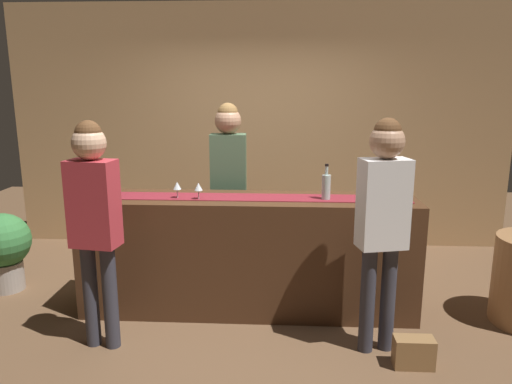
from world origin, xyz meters
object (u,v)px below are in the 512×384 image
at_px(wine_glass_near_customer, 198,187).
at_px(bartender, 229,173).
at_px(customer_sipping, 383,211).
at_px(potted_plant_tall, 3,246).
at_px(wine_glass_mid_counter, 177,186).
at_px(customer_browsing, 94,211).
at_px(wine_bottle_amber, 379,184).
at_px(wine_bottle_clear, 326,186).
at_px(wine_bottle_green, 100,183).
at_px(handbag, 414,352).

xyz_separation_m(wine_glass_near_customer, bartender, (0.18, 0.67, -0.00)).
bearing_deg(customer_sipping, bartender, 122.96).
bearing_deg(bartender, potted_plant_tall, 6.10).
height_order(wine_glass_mid_counter, customer_browsing, customer_browsing).
bearing_deg(wine_bottle_amber, customer_sipping, -98.29).
xyz_separation_m(wine_bottle_clear, bartender, (-0.88, 0.62, -0.01)).
xyz_separation_m(wine_bottle_clear, customer_sipping, (0.35, -0.59, -0.05)).
distance_m(wine_glass_near_customer, customer_sipping, 1.51).
relative_size(wine_bottle_green, wine_glass_near_customer, 2.10).
bearing_deg(customer_sipping, handbag, -57.20).
distance_m(potted_plant_tall, handbag, 3.80).
height_order(wine_bottle_clear, handbag, wine_bottle_clear).
bearing_deg(wine_bottle_green, wine_bottle_clear, -1.24).
xyz_separation_m(wine_bottle_clear, customer_browsing, (-1.72, -0.65, -0.07)).
xyz_separation_m(wine_glass_mid_counter, customer_sipping, (1.60, -0.57, -0.04)).
relative_size(wine_bottle_clear, wine_glass_near_customer, 2.10).
bearing_deg(wine_bottle_amber, customer_browsing, -160.49).
distance_m(wine_glass_near_customer, customer_browsing, 0.89).
distance_m(wine_bottle_green, handbag, 2.85).
relative_size(wine_bottle_amber, customer_browsing, 0.18).
height_order(wine_bottle_green, wine_glass_mid_counter, wine_bottle_green).
height_order(wine_bottle_green, customer_browsing, customer_browsing).
height_order(wine_bottle_green, potted_plant_tall, wine_bottle_green).
xyz_separation_m(customer_sipping, potted_plant_tall, (-3.39, 0.91, -0.64)).
distance_m(customer_browsing, potted_plant_tall, 1.75).
distance_m(wine_bottle_green, wine_glass_near_customer, 0.88).
bearing_deg(wine_glass_mid_counter, wine_bottle_amber, 5.02).
relative_size(wine_glass_near_customer, handbag, 0.51).
distance_m(wine_bottle_amber, potted_plant_tall, 3.57).
distance_m(wine_bottle_amber, handbag, 1.39).
bearing_deg(wine_glass_mid_counter, wine_glass_near_customer, -9.55).
distance_m(wine_glass_near_customer, handbag, 2.07).
height_order(wine_glass_near_customer, bartender, bartender).
bearing_deg(wine_bottle_clear, wine_bottle_green, 178.76).
relative_size(wine_glass_mid_counter, bartender, 0.08).
xyz_separation_m(bartender, potted_plant_tall, (-2.15, -0.30, -0.68)).
relative_size(wine_bottle_clear, customer_browsing, 0.18).
bearing_deg(potted_plant_tall, wine_bottle_clear, -6.00).
height_order(wine_bottle_amber, bartender, bartender).
distance_m(wine_bottle_amber, wine_glass_near_customer, 1.53).
distance_m(wine_bottle_clear, customer_sipping, 0.69).
distance_m(wine_bottle_green, customer_sipping, 2.37).
bearing_deg(wine_glass_near_customer, wine_bottle_green, 173.75).
bearing_deg(wine_bottle_clear, potted_plant_tall, 174.00).
bearing_deg(wine_glass_near_customer, customer_browsing, -138.20).
xyz_separation_m(wine_bottle_green, wine_bottle_amber, (2.39, 0.09, 0.00)).
height_order(bartender, potted_plant_tall, bartender).
relative_size(customer_browsing, handbag, 6.15).
height_order(wine_glass_mid_counter, handbag, wine_glass_mid_counter).
bearing_deg(wine_bottle_green, customer_browsing, -72.82).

